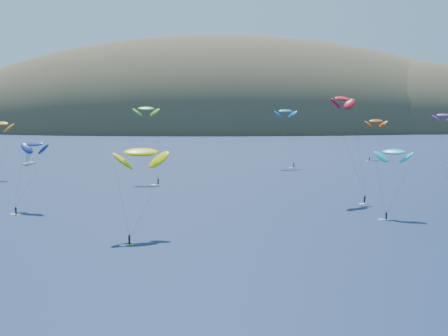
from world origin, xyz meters
name	(u,v)px	position (x,y,z in m)	size (l,w,h in m)	color
ground	(314,314)	(0.00, 0.00, 0.00)	(2800.00, 2800.00, 0.00)	black
island	(243,139)	(39.40, 562.36, -10.74)	(730.00, 300.00, 210.00)	#3D3526
sailboat	(29,162)	(-80.10, 186.09, 0.90)	(8.67, 7.66, 10.36)	silver
kitesurfer_2	(141,152)	(-23.49, 46.53, 15.44)	(11.10, 13.70, 18.27)	yellow
kitesurfer_3	(146,109)	(-28.22, 127.96, 22.96)	(9.11, 12.27, 25.26)	yellow
kitesurfer_4	(285,111)	(22.61, 171.63, 21.77)	(9.24, 6.86, 24.22)	yellow
kitesurfer_5	(394,152)	(29.95, 63.53, 13.99)	(8.59, 9.39, 16.20)	yellow
kitesurfer_6	(443,115)	(74.93, 146.63, 20.55)	(7.60, 11.57, 22.57)	yellow
kitesurfer_9	(343,99)	(24.35, 87.54, 25.71)	(9.52, 12.48, 28.23)	yellow
kitesurfer_10	(35,144)	(-50.64, 77.75, 15.17)	(8.72, 13.71, 17.45)	yellow
kitesurfer_11	(376,121)	(68.68, 205.79, 16.99)	(11.32, 13.59, 19.69)	yellow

